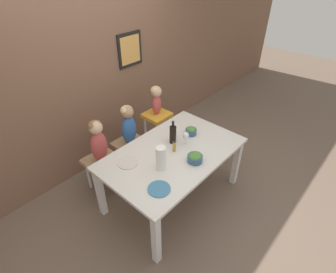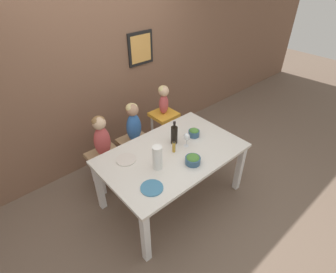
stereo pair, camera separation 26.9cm
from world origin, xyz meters
name	(u,v)px [view 1 (the left image)]	position (x,y,z in m)	size (l,w,h in m)	color
ground_plane	(172,196)	(0.00, 0.00, 0.00)	(14.00, 14.00, 0.00)	#705B4C
wall_back	(96,70)	(0.00, 1.30, 1.35)	(10.00, 0.09, 2.70)	brown
dining_table	(173,158)	(0.00, 0.00, 0.64)	(1.61, 1.01, 0.73)	silver
chair_far_left	(103,164)	(-0.46, 0.77, 0.40)	(0.40, 0.39, 0.47)	silver
chair_far_center	(131,147)	(0.01, 0.77, 0.40)	(0.40, 0.39, 0.47)	silver
chair_right_highchair	(157,123)	(0.53, 0.77, 0.54)	(0.34, 0.33, 0.70)	silver
person_child_left	(98,140)	(-0.46, 0.77, 0.77)	(0.21, 0.17, 0.55)	#C64C4C
person_child_center	(128,124)	(0.01, 0.77, 0.77)	(0.21, 0.17, 0.55)	#3366B2
person_baby_right	(156,98)	(0.53, 0.77, 0.95)	(0.15, 0.15, 0.42)	#C64C4C
wine_bottle	(173,134)	(0.14, 0.13, 0.84)	(0.08, 0.08, 0.29)	black
paper_towel_roll	(161,158)	(-0.28, -0.08, 0.86)	(0.10, 0.10, 0.27)	white
wine_glass_near	(186,136)	(0.20, -0.02, 0.85)	(0.07, 0.07, 0.18)	white
salad_bowl_large	(195,158)	(0.04, -0.28, 0.78)	(0.17, 0.17, 0.10)	#335675
salad_bowl_small	(191,131)	(0.41, 0.07, 0.78)	(0.14, 0.14, 0.10)	#335675
dinner_plate_front_left	(159,189)	(-0.51, -0.27, 0.73)	(0.22, 0.22, 0.01)	teal
dinner_plate_back_left	(128,163)	(-0.46, 0.24, 0.73)	(0.22, 0.22, 0.01)	silver
condiment_bottle_hot_sauce	(174,146)	(0.02, 0.00, 0.80)	(0.04, 0.04, 0.15)	#BC8E33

